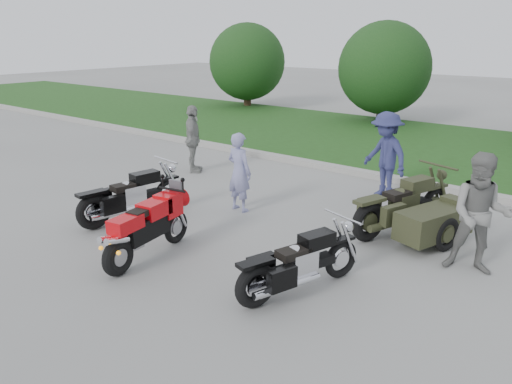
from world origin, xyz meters
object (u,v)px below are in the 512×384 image
Objects in this scene: cruiser_left at (128,198)px; cruiser_sidecar at (419,216)px; person_denim at (385,155)px; person_back at (193,139)px; person_grey at (480,214)px; sportbike_red at (146,227)px; person_stripe at (239,172)px; cruiser_right at (296,266)px.

cruiser_left is 0.96× the size of cruiser_sidecar.
person_back is (-4.80, -1.20, -0.07)m from person_denim.
cruiser_left is at bearing -178.83° from person_grey.
sportbike_red is 0.83× the size of cruiser_sidecar.
person_back is (-1.56, 3.31, 0.42)m from cruiser_left.
person_stripe is 0.87× the size of person_grey.
person_grey is at bearing -174.07° from person_stripe.
person_stripe is 3.33m from person_denim.
cruiser_sidecar is (4.81, 2.56, -0.01)m from cruiser_left.
cruiser_left reaches higher than cruiser_right.
cruiser_sidecar reaches higher than sportbike_red.
cruiser_sidecar is at bearing 95.54° from cruiser_right.
cruiser_right is 2.92m from person_grey.
cruiser_sidecar reaches higher than cruiser_right.
cruiser_left is at bearing 57.80° from person_stripe.
person_denim is (3.24, 4.50, 0.49)m from cruiser_left.
person_grey reaches higher than cruiser_right.
person_denim is at bearing 147.09° from cruiser_sidecar.
person_stripe is at bearing -149.33° from cruiser_sidecar.
person_denim reaches higher than cruiser_left.
cruiser_sidecar is at bearing 133.58° from person_grey.
person_denim is at bearing -115.26° from person_back.
sportbike_red is at bearing -150.12° from cruiser_right.
person_stripe is at bearing -101.14° from person_denim.
person_grey is 3.76m from person_denim.
sportbike_red is 1.93m from cruiser_left.
person_grey is 1.07× the size of person_back.
person_stripe reaches higher than cruiser_sidecar.
person_back is at bearing -142.00° from person_denim.
sportbike_red is 5.36m from person_back.
person_back is (-5.77, 3.68, 0.46)m from cruiser_right.
person_grey reaches higher than sportbike_red.
person_denim is at bearing 119.77° from person_grey.
sportbike_red is at bearing 101.96° from person_stripe.
person_denim is 4.95m from person_back.
cruiser_right is 1.10× the size of person_denim.
sportbike_red is 1.05× the size of person_denim.
person_grey reaches higher than cruiser_left.
person_denim is (-0.97, 4.87, 0.53)m from cruiser_right.
person_stripe reaches higher than cruiser_right.
person_grey is (5.96, 1.90, 0.48)m from cruiser_left.
sportbike_red is 4.70m from cruiser_sidecar.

